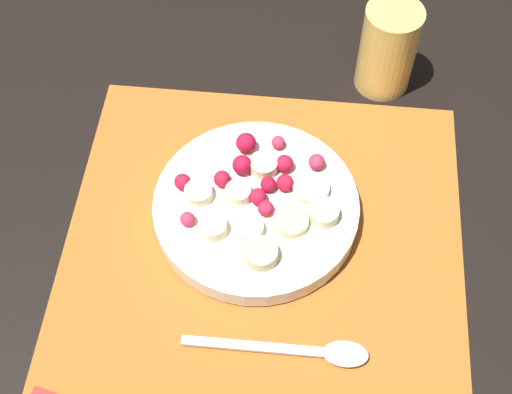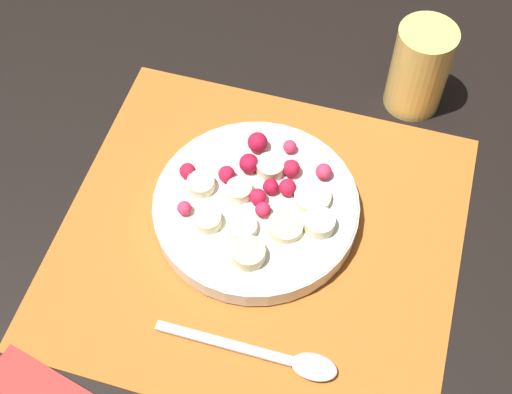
{
  "view_description": "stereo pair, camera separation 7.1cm",
  "coord_description": "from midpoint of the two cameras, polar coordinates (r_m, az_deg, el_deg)",
  "views": [
    {
      "loc": [
        -0.03,
        0.36,
        0.63
      ],
      "look_at": [
        0.01,
        -0.02,
        0.04
      ],
      "focal_mm": 50.0,
      "sensor_mm": 36.0,
      "label": 1
    },
    {
      "loc": [
        -0.1,
        0.35,
        0.63
      ],
      "look_at": [
        0.01,
        -0.02,
        0.04
      ],
      "focal_mm": 50.0,
      "sensor_mm": 36.0,
      "label": 2
    }
  ],
  "objects": [
    {
      "name": "placemat",
      "position": [
        0.72,
        -2.12,
        -3.31
      ],
      "size": [
        0.4,
        0.37,
        0.01
      ],
      "color": "#B26023",
      "rests_on": "ground_plane"
    },
    {
      "name": "ground_plane",
      "position": [
        0.73,
        -2.12,
        -3.43
      ],
      "size": [
        3.0,
        3.0,
        0.0
      ],
      "primitive_type": "plane",
      "color": "black"
    },
    {
      "name": "spoon",
      "position": [
        0.67,
        1.48,
        -12.49
      ],
      "size": [
        0.17,
        0.03,
        0.01
      ],
      "rotation": [
        0.0,
        0.0,
        3.15
      ],
      "color": "silver",
      "rests_on": "placemat"
    },
    {
      "name": "fruit_bowl",
      "position": [
        0.72,
        -2.77,
        -0.87
      ],
      "size": [
        0.21,
        0.21,
        0.05
      ],
      "color": "silver",
      "rests_on": "placemat"
    },
    {
      "name": "drinking_glass",
      "position": [
        0.82,
        8.06,
        11.51
      ],
      "size": [
        0.06,
        0.06,
        0.11
      ],
      "color": "#F4CC66",
      "rests_on": "ground_plane"
    }
  ]
}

